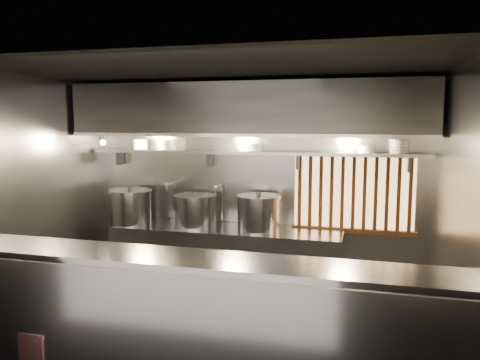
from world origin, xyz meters
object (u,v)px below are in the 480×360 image
at_px(stock_pot_mid, 195,210).
at_px(stock_pot_left, 131,206).
at_px(stock_pot_right, 258,213).
at_px(pendant_bulb, 242,147).
at_px(heat_lamp, 102,138).

bearing_deg(stock_pot_mid, stock_pot_left, -176.62).
bearing_deg(stock_pot_mid, stock_pot_right, -1.54).
relative_size(stock_pot_left, stock_pot_mid, 1.02).
bearing_deg(stock_pot_right, stock_pot_left, -179.01).
xyz_separation_m(pendant_bulb, stock_pot_right, (0.24, -0.09, -0.83)).
distance_m(heat_lamp, stock_pot_left, 1.00).
height_order(heat_lamp, stock_pot_mid, heat_lamp).
xyz_separation_m(heat_lamp, stock_pot_mid, (1.17, 0.29, -0.95)).
bearing_deg(pendant_bulb, heat_lamp, -169.00).
bearing_deg(stock_pot_right, pendant_bulb, 160.33).
bearing_deg(pendant_bulb, stock_pot_mid, -174.28).
xyz_separation_m(stock_pot_mid, stock_pot_right, (0.86, -0.02, 0.02)).
distance_m(heat_lamp, pendant_bulb, 1.83).
relative_size(heat_lamp, pendant_bulb, 1.87).
relative_size(heat_lamp, stock_pot_right, 0.52).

